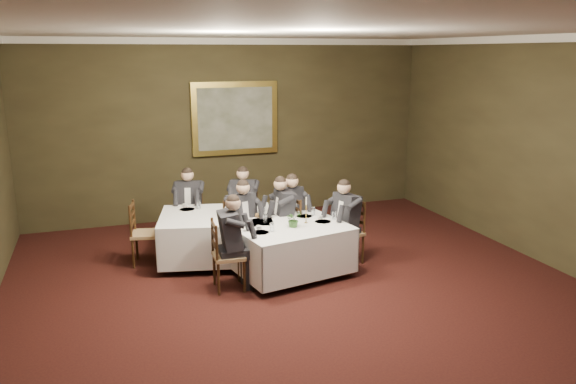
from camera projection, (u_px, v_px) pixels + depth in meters
ground at (328, 322)px, 6.93m from camera, size 10.00×10.00×0.00m
ceiling at (334, 28)px, 6.07m from camera, size 8.00×10.00×0.10m
back_wall at (231, 130)px, 11.09m from camera, size 8.00×0.10×3.50m
crown_molding at (334, 33)px, 6.09m from camera, size 8.00×10.00×0.12m
table_main at (291, 246)px, 8.31m from camera, size 1.81×1.51×0.67m
table_second at (216, 234)px, 8.87m from camera, size 2.00×1.69×0.67m
chair_main_backleft at (241, 245)px, 8.83m from camera, size 0.54×0.53×1.00m
diner_main_backleft at (241, 232)px, 8.77m from camera, size 0.52×0.57×1.35m
chair_main_backright at (289, 237)px, 9.25m from camera, size 0.54×0.53×1.00m
diner_main_backright at (289, 224)px, 9.18m from camera, size 0.52×0.58×1.35m
chair_main_endleft at (228, 269)px, 7.86m from camera, size 0.44×0.46×1.00m
diner_main_endleft at (229, 254)px, 7.81m from camera, size 0.50×0.43×1.35m
chair_main_endright at (347, 245)px, 8.84m from camera, size 0.54×0.55×1.00m
diner_main_endright at (347, 232)px, 8.77m from camera, size 0.58×0.53×1.35m
chair_sec_backleft at (190, 228)px, 9.73m from camera, size 0.54×0.53×1.00m
diner_sec_backleft at (190, 215)px, 9.66m from camera, size 0.52×0.58×1.35m
chair_sec_backright at (245, 226)px, 9.82m from camera, size 0.57×0.56×1.00m
diner_sec_backright at (244, 213)px, 9.76m from camera, size 0.56×0.60×1.35m
chair_sec_endright at (286, 241)px, 9.03m from camera, size 0.43×0.45×1.00m
diner_sec_endright at (285, 228)px, 8.97m from camera, size 0.49×0.42×1.35m
chair_sec_endleft at (146, 246)px, 8.80m from camera, size 0.51×0.52×1.00m
centerpiece at (294, 218)px, 8.16m from camera, size 0.27×0.25×0.26m
candlestick at (306, 213)px, 8.34m from camera, size 0.06×0.06×0.41m
place_setting_table_main at (257, 221)px, 8.34m from camera, size 0.33×0.31×0.14m
place_setting_table_second at (190, 207)px, 9.13m from camera, size 0.33×0.31×0.14m
painting at (235, 118)px, 11.00m from camera, size 1.71×0.09×1.43m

